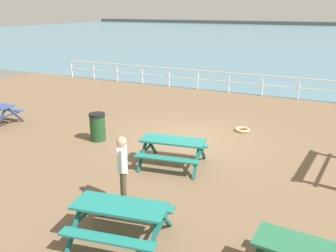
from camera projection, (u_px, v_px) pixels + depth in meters
ground_plane at (186, 143)px, 12.42m from camera, size 30.00×24.00×0.20m
sea_band at (318, 37)px, 57.45m from camera, size 142.00×90.00×0.01m
distant_shoreline at (332, 25)px, 94.18m from camera, size 142.00×6.00×1.80m
seaward_railing at (246, 80)px, 18.78m from camera, size 23.07×0.07×1.08m
picnic_table_mid_centre at (173, 146)px, 10.26m from camera, size 2.01×1.78×0.80m
picnic_table_far_left at (120, 214)px, 6.88m from camera, size 2.03×1.80×0.80m
visitor at (123, 167)px, 8.05m from camera, size 0.37×0.45×1.66m
litter_bin at (98, 127)px, 12.27m from camera, size 0.55×0.55×0.95m
rope_coil at (243, 130)px, 13.29m from camera, size 0.55×0.55×0.11m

